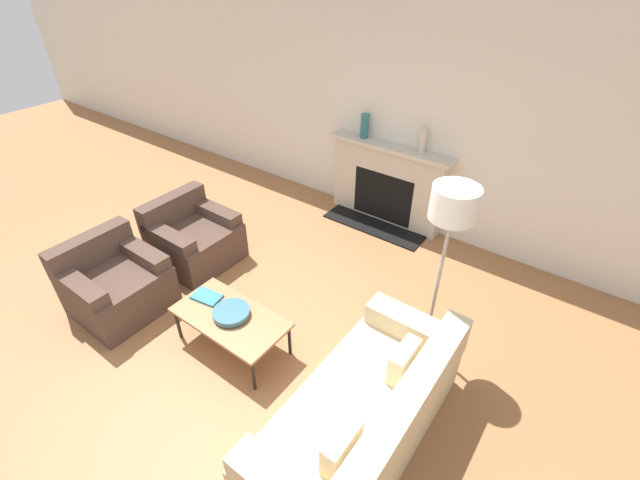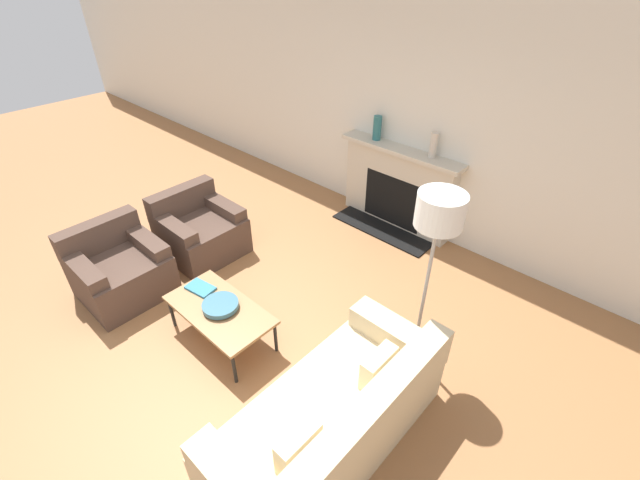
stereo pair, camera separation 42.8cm
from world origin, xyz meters
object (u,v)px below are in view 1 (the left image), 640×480
object	(u,v)px
couch	(364,417)
armchair_far	(194,239)
mantel_vase_left	(365,126)
mantel_vase_center_left	(423,141)
armchair_near	(116,284)
coffee_table	(230,318)
bowl	(231,313)
fireplace	(386,185)
book	(207,297)
floor_lamp	(450,224)

from	to	relation	value
couch	armchair_far	xyz separation A→B (m)	(-2.82, 0.77, -0.00)
mantel_vase_left	mantel_vase_center_left	xyz separation A→B (m)	(0.80, 0.00, -0.00)
armchair_near	coffee_table	distance (m)	1.38
bowl	couch	bearing A→B (deg)	-3.83
couch	mantel_vase_left	world-z (taller)	mantel_vase_left
fireplace	book	distance (m)	2.82
floor_lamp	mantel_vase_center_left	distance (m)	2.06
fireplace	bowl	bearing A→B (deg)	-90.10
couch	mantel_vase_center_left	world-z (taller)	mantel_vase_center_left
armchair_near	coffee_table	xyz separation A→B (m)	(1.34, 0.32, 0.06)
couch	armchair_near	distance (m)	2.83
mantel_vase_center_left	armchair_far	bearing A→B (deg)	-129.14
floor_lamp	mantel_vase_center_left	bearing A→B (deg)	120.53
fireplace	couch	world-z (taller)	fireplace
armchair_near	armchair_far	world-z (taller)	same
armchair_near	fireplace	bearing A→B (deg)	-23.22
armchair_far	mantel_vase_center_left	distance (m)	2.94
fireplace	bowl	distance (m)	2.82
mantel_vase_center_left	bowl	bearing A→B (deg)	-98.26
coffee_table	mantel_vase_center_left	size ratio (longest dim) A/B	3.54
mantel_vase_left	mantel_vase_center_left	size ratio (longest dim) A/B	1.02
coffee_table	mantel_vase_center_left	distance (m)	3.01
couch	bowl	distance (m)	1.48
mantel_vase_left	mantel_vase_center_left	distance (m)	0.80
armchair_near	book	bearing A→B (deg)	-69.79
mantel_vase_center_left	fireplace	bearing A→B (deg)	-177.90
armchair_near	mantel_vase_left	distance (m)	3.44
armchair_near	armchair_far	size ratio (longest dim) A/B	1.00
mantel_vase_left	couch	bearing A→B (deg)	-57.61
armchair_far	mantel_vase_center_left	world-z (taller)	mantel_vase_center_left
couch	floor_lamp	bearing A→B (deg)	-179.44
book	bowl	bearing A→B (deg)	-13.72
floor_lamp	mantel_vase_left	bearing A→B (deg)	136.19
armchair_near	book	distance (m)	1.05
fireplace	couch	bearing A→B (deg)	-63.36
coffee_table	couch	bearing A→B (deg)	-3.24
floor_lamp	book	bearing A→B (deg)	-150.40
mantel_vase_center_left	book	bearing A→B (deg)	-105.43
armchair_far	couch	bearing A→B (deg)	-105.27
coffee_table	armchair_near	bearing A→B (deg)	-166.49
coffee_table	mantel_vase_left	world-z (taller)	mantel_vase_left
couch	armchair_near	bearing A→B (deg)	-85.17
armchair_far	floor_lamp	bearing A→B (deg)	-82.10
armchair_far	fireplace	bearing A→B (deg)	-32.23
fireplace	mantel_vase_left	distance (m)	0.81
coffee_table	book	distance (m)	0.36
fireplace	coffee_table	size ratio (longest dim) A/B	1.57
couch	armchair_far	size ratio (longest dim) A/B	2.19
floor_lamp	mantel_vase_left	size ratio (longest dim) A/B	5.58
couch	coffee_table	size ratio (longest dim) A/B	1.74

